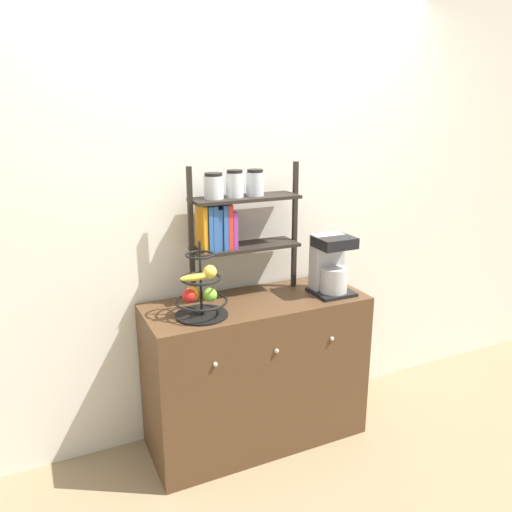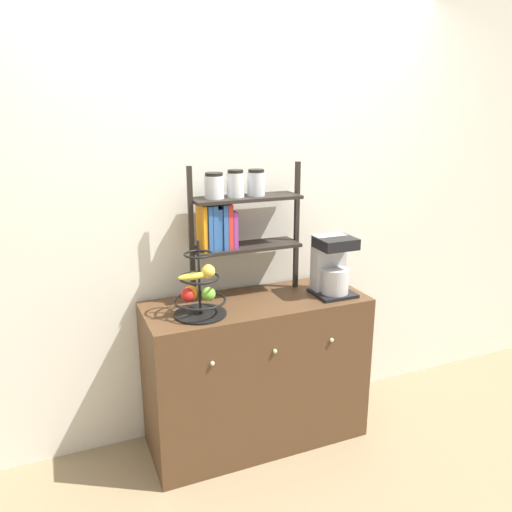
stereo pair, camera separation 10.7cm
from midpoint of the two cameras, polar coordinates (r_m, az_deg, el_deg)
name	(u,v)px [view 2 (the right image)]	position (r m, az deg, el deg)	size (l,w,h in m)	color
ground_plane	(273,461)	(2.97, 3.09, -22.38)	(12.00, 12.00, 0.00)	#847051
wall_back	(237,212)	(2.86, -1.09, 5.02)	(7.00, 0.05, 2.60)	silver
sideboard	(256,371)	(2.91, 1.12, -13.06)	(1.22, 0.50, 0.86)	#4C331E
coffee_maker	(332,266)	(2.83, 9.75, -1.16)	(0.22, 0.22, 0.33)	black
fruit_stand	(199,292)	(2.51, -5.34, -4.07)	(0.27, 0.27, 0.39)	black
shelf_hutch	(232,215)	(2.68, -1.65, 4.72)	(0.64, 0.20, 0.73)	black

